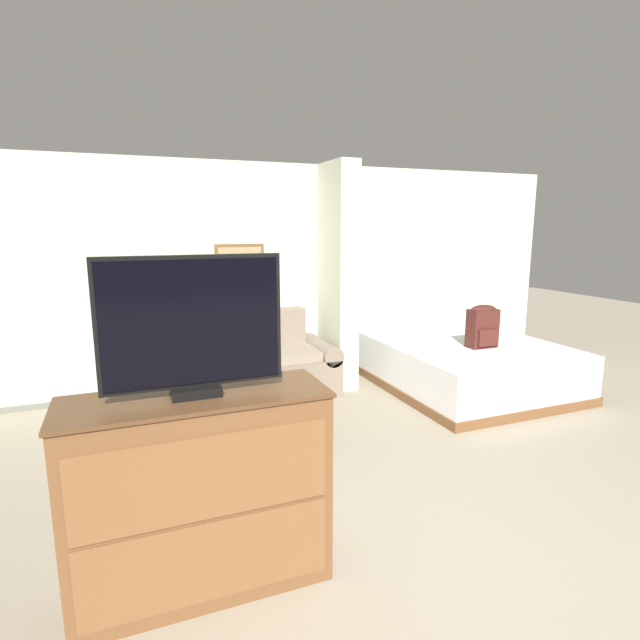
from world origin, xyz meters
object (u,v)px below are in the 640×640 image
(tv, at_px, (193,327))
(bed, at_px, (466,365))
(couch, at_px, (251,367))
(backpack, at_px, (483,326))
(table_lamp, at_px, (143,338))
(tv_dresser, at_px, (201,493))
(coffee_table, at_px, (268,391))

(tv, height_order, bed, tv)
(couch, distance_m, backpack, 2.63)
(table_lamp, height_order, tv_dresser, tv_dresser)
(bed, bearing_deg, coffee_table, -172.76)
(bed, xyz_separation_m, backpack, (0.01, -0.24, 0.51))
(table_lamp, relative_size, tv, 0.39)
(tv, relative_size, backpack, 1.83)
(table_lamp, bearing_deg, tv, -87.15)
(bed, bearing_deg, table_lamp, 170.65)
(tv, bearing_deg, bed, 32.80)
(couch, height_order, tv, tv)
(tv_dresser, height_order, tv, tv)
(couch, relative_size, bed, 0.89)
(couch, relative_size, coffee_table, 2.52)
(tv_dresser, bearing_deg, couch, 71.14)
(table_lamp, distance_m, backpack, 3.63)
(tv_dresser, distance_m, tv, 0.88)
(couch, relative_size, backpack, 3.90)
(couch, xyz_separation_m, tv, (-0.98, -2.86, 1.09))
(couch, bearing_deg, bed, -15.49)
(table_lamp, bearing_deg, coffee_table, -41.18)
(coffee_table, height_order, bed, bed)
(couch, bearing_deg, tv, -108.86)
(coffee_table, relative_size, bed, 0.35)
(couch, bearing_deg, table_lamp, -175.46)
(tv, xyz_separation_m, bed, (3.40, 2.19, -1.13))
(table_lamp, height_order, backpack, backpack)
(coffee_table, distance_m, bed, 2.53)
(couch, distance_m, tv_dresser, 3.03)
(coffee_table, height_order, tv, tv)
(backpack, bearing_deg, bed, 91.73)
(table_lamp, xyz_separation_m, tv, (0.14, -2.77, 0.63))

